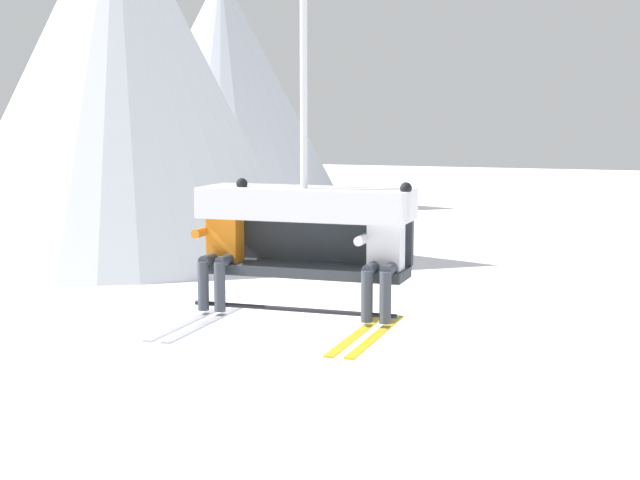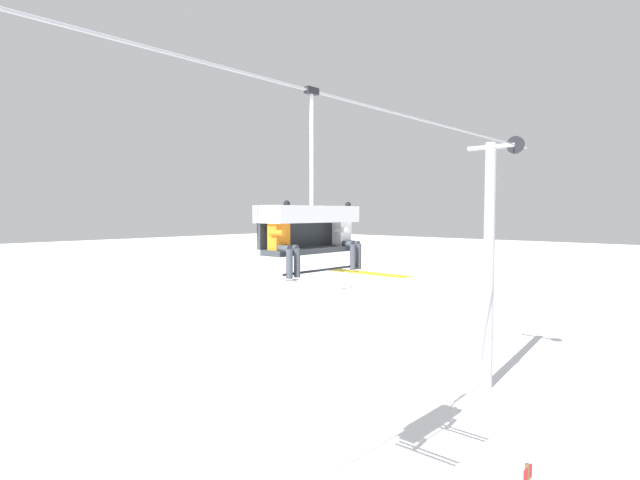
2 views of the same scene
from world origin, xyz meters
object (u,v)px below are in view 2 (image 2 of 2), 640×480
lift_tower_far (489,260)px  skier_white (347,236)px  skier_orange (284,239)px  chairlift_chair (309,221)px

lift_tower_far → skier_white: (-8.72, -0.92, 1.13)m
skier_white → lift_tower_far: bearing=6.0°
lift_tower_far → skier_orange: lift_tower_far is taller
chairlift_chair → skier_orange: chairlift_chair is taller
lift_tower_far → skier_orange: size_ratio=4.92×
lift_tower_far → chairlift_chair: lift_tower_far is taller
chairlift_chair → skier_white: bearing=-14.4°
lift_tower_far → skier_white: 8.84m
skier_orange → skier_white: (1.66, 0.00, 0.00)m
lift_tower_far → skier_orange: 10.48m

